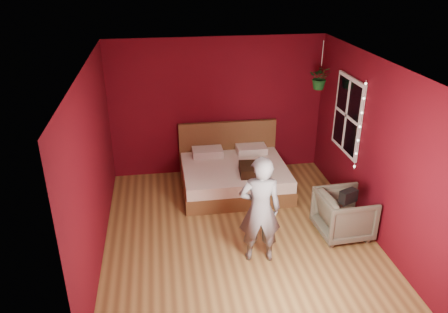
# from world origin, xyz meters

# --- Properties ---
(floor) EXTENTS (4.50, 4.50, 0.00)m
(floor) POSITION_xyz_m (0.00, 0.00, 0.00)
(floor) COLOR olive
(floor) RESTS_ON ground
(room_walls) EXTENTS (4.04, 4.54, 2.62)m
(room_walls) POSITION_xyz_m (0.00, 0.00, 1.68)
(room_walls) COLOR #590913
(room_walls) RESTS_ON ground
(window) EXTENTS (0.05, 0.97, 1.27)m
(window) POSITION_xyz_m (1.97, 0.90, 1.50)
(window) COLOR white
(window) RESTS_ON room_walls
(fairy_lights) EXTENTS (0.04, 0.04, 1.45)m
(fairy_lights) POSITION_xyz_m (1.94, 0.37, 1.50)
(fairy_lights) COLOR silver
(fairy_lights) RESTS_ON room_walls
(bed) EXTENTS (1.87, 1.59, 1.03)m
(bed) POSITION_xyz_m (0.18, 1.49, 0.27)
(bed) COLOR brown
(bed) RESTS_ON ground
(person) EXTENTS (0.61, 0.44, 1.57)m
(person) POSITION_xyz_m (0.17, -0.62, 0.78)
(person) COLOR slate
(person) RESTS_ON ground
(armchair) EXTENTS (0.80, 0.78, 0.70)m
(armchair) POSITION_xyz_m (1.56, -0.24, 0.35)
(armchair) COLOR #666551
(armchair) RESTS_ON ground
(handbag) EXTENTS (0.28, 0.22, 0.18)m
(handbag) POSITION_xyz_m (1.49, -0.45, 0.79)
(handbag) COLOR black
(handbag) RESTS_ON armchair
(throw_pillow) EXTENTS (0.50, 0.50, 0.16)m
(throw_pillow) POSITION_xyz_m (0.45, 1.05, 0.55)
(throw_pillow) COLOR black
(throw_pillow) RESTS_ON bed
(hanging_plant) EXTENTS (0.46, 0.44, 0.83)m
(hanging_plant) POSITION_xyz_m (1.70, 1.56, 1.97)
(hanging_plant) COLOR silver
(hanging_plant) RESTS_ON room_walls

